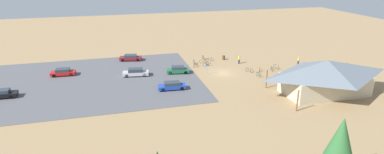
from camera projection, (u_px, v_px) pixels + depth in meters
name	position (u px, v px, depth m)	size (l,w,h in m)	color
ground	(222.00, 73.00, 60.54)	(160.00, 160.00, 0.00)	#9E7F56
parking_lot_asphalt	(85.00, 82.00, 56.02)	(39.88, 28.80, 0.05)	#56565B
bike_pavilion	(326.00, 75.00, 49.88)	(16.05, 9.67, 5.58)	beige
trash_bin	(224.00, 58.00, 68.82)	(0.60, 0.60, 0.90)	brown
lot_sign	(207.00, 67.00, 59.44)	(0.56, 0.08, 2.20)	#99999E
pine_center	(341.00, 138.00, 29.78)	(2.75, 2.75, 6.37)	brown
bicycle_silver_back_row	(260.00, 70.00, 61.23)	(0.86, 1.49, 0.82)	black
bicycle_yellow_trailside	(207.00, 64.00, 64.51)	(1.73, 0.48, 0.82)	black
bicycle_black_yard_front	(290.00, 73.00, 59.27)	(0.48, 1.73, 0.79)	black
bicycle_orange_near_sign	(249.00, 70.00, 60.91)	(0.98, 1.58, 0.85)	black
bicycle_green_yard_right	(272.00, 69.00, 61.66)	(0.60, 1.71, 0.86)	black
bicycle_teal_edge_north	(258.00, 75.00, 58.49)	(0.48, 1.72, 0.82)	black
bicycle_red_mid_cluster	(196.00, 65.00, 64.02)	(1.34, 0.97, 0.79)	black
bicycle_white_yard_center	(276.00, 67.00, 62.75)	(0.55, 1.74, 0.92)	black
bicycle_purple_edge_south	(210.00, 60.00, 67.55)	(1.82, 0.48, 0.86)	black
bicycle_blue_by_bin	(203.00, 58.00, 68.92)	(0.48, 1.76, 0.80)	black
bicycle_silver_front_row	(194.00, 62.00, 65.78)	(0.48, 1.67, 0.83)	black
bicycle_yellow_lone_east	(203.00, 61.00, 66.52)	(1.73, 0.48, 0.82)	black
car_silver_end_stall	(136.00, 72.00, 58.60)	(4.91, 2.39, 1.42)	#BCBCC1
car_maroon_aisle_side	(131.00, 58.00, 67.94)	(4.88, 2.63, 1.31)	maroon
car_red_far_end	(63.00, 72.00, 58.82)	(4.42, 2.02, 1.33)	red
car_black_mid_lot	(1.00, 94.00, 48.91)	(4.69, 1.81, 1.36)	black
car_green_inner_stall	(178.00, 70.00, 60.07)	(4.47, 2.43, 1.38)	#1E6B3D
car_blue_near_entry	(172.00, 86.00, 52.26)	(4.68, 2.01, 1.32)	#1E42B2
visitor_by_pavilion	(298.00, 61.00, 65.23)	(0.39, 0.36, 1.69)	#2D3347
visitor_crossing_yard	(239.00, 59.00, 65.97)	(0.37, 0.36, 1.80)	#2D3347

